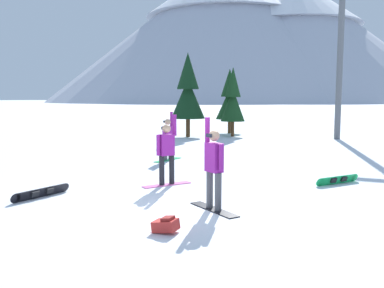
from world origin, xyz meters
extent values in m
plane|color=white|center=(0.00, 0.00, 0.00)|extent=(800.00, 800.00, 0.00)
cube|color=black|center=(0.93, 0.19, 0.01)|extent=(1.41, 1.08, 0.02)
cylinder|color=#4C4C51|center=(1.06, 0.10, 0.44)|extent=(0.15, 0.15, 0.84)
cylinder|color=#4C4C51|center=(0.80, 0.28, 0.44)|extent=(0.15, 0.15, 0.84)
cube|color=#8C1E8C|center=(0.93, 0.19, 1.18)|extent=(0.47, 0.42, 0.64)
cylinder|color=#8C1E8C|center=(1.14, 0.04, 1.21)|extent=(0.11, 0.11, 0.58)
cylinder|color=#8C1E8C|center=(0.71, 0.33, 1.75)|extent=(0.11, 0.11, 0.60)
sphere|color=tan|center=(0.93, 0.19, 1.66)|extent=(0.24, 0.24, 0.24)
cube|color=black|center=(0.85, 0.07, 1.67)|extent=(0.16, 0.13, 0.08)
cube|color=pink|center=(-1.23, 2.13, 0.01)|extent=(1.07, 1.36, 0.02)
cylinder|color=black|center=(-1.32, 2.00, 0.44)|extent=(0.15, 0.15, 0.83)
cylinder|color=black|center=(-1.13, 2.26, 0.44)|extent=(0.15, 0.15, 0.83)
cube|color=#8C1E8C|center=(-1.23, 2.13, 1.16)|extent=(0.43, 0.47, 0.60)
cylinder|color=#8C1E8C|center=(-1.37, 1.91, 1.16)|extent=(0.11, 0.11, 0.58)
cylinder|color=#8C1E8C|center=(-1.08, 2.34, 1.70)|extent=(0.11, 0.11, 0.60)
sphere|color=tan|center=(-1.23, 2.13, 1.61)|extent=(0.24, 0.24, 0.24)
cube|color=black|center=(-1.34, 2.21, 1.62)|extent=(0.13, 0.16, 0.08)
cube|color=#19B259|center=(-3.35, 6.40, 0.01)|extent=(0.51, 1.55, 0.02)
cylinder|color=#4C4C51|center=(-3.38, 6.24, 0.42)|extent=(0.15, 0.15, 0.79)
cylinder|color=#4C4C51|center=(-3.33, 6.56, 0.42)|extent=(0.15, 0.15, 0.79)
cube|color=#8C1E8C|center=(-3.35, 6.40, 1.09)|extent=(0.30, 0.43, 0.55)
cylinder|color=#8C1E8C|center=(-3.39, 6.14, 1.08)|extent=(0.11, 0.11, 0.58)
cylinder|color=#8C1E8C|center=(-3.32, 6.66, 1.62)|extent=(0.11, 0.11, 0.60)
sphere|color=tan|center=(-3.35, 6.40, 1.53)|extent=(0.24, 0.24, 0.24)
cube|color=black|center=(-3.49, 6.42, 1.54)|extent=(0.07, 0.17, 0.08)
cube|color=black|center=(-3.43, -0.44, 0.12)|extent=(0.36, 1.44, 0.24)
cylinder|color=black|center=(-3.55, -1.15, 0.12)|extent=(0.16, 0.27, 0.24)
cylinder|color=black|center=(-3.30, 0.27, 0.12)|extent=(0.16, 0.27, 0.24)
cube|color=black|center=(-3.42, -0.66, 0.14)|extent=(0.15, 0.22, 0.16)
cube|color=black|center=(-3.35, -0.23, 0.14)|extent=(0.15, 0.22, 0.16)
cube|color=#19B259|center=(3.23, 4.23, 0.12)|extent=(0.96, 1.19, 0.24)
cylinder|color=#19B259|center=(2.79, 3.67, 0.12)|extent=(0.25, 0.27, 0.24)
cylinder|color=#19B259|center=(3.66, 4.79, 0.12)|extent=(0.25, 0.27, 0.24)
cube|color=black|center=(3.13, 4.04, 0.14)|extent=(0.22, 0.23, 0.16)
cube|color=black|center=(3.39, 4.37, 0.14)|extent=(0.22, 0.23, 0.16)
cube|color=red|center=(0.65, -1.60, 0.13)|extent=(0.46, 0.32, 0.26)
cube|color=maroon|center=(0.70, -1.60, 0.27)|extent=(0.21, 0.22, 0.09)
cylinder|color=black|center=(0.41, -1.60, 0.10)|extent=(0.12, 0.04, 0.02)
cylinder|color=#472D19|center=(-6.73, 15.91, 0.59)|extent=(0.27, 0.27, 1.18)
cone|color=black|center=(-6.73, 15.91, 2.43)|extent=(2.18, 2.18, 2.51)
cone|color=black|center=(-6.73, 15.91, 4.19)|extent=(1.41, 1.41, 2.30)
cylinder|color=#472D19|center=(-4.20, 17.35, 0.49)|extent=(0.22, 0.22, 0.98)
cone|color=#143819|center=(-4.20, 17.35, 2.03)|extent=(1.57, 1.57, 2.09)
cone|color=#143819|center=(-4.20, 17.35, 3.49)|extent=(1.02, 1.02, 1.92)
cylinder|color=#472D19|center=(-5.16, 19.58, 0.50)|extent=(0.23, 0.23, 1.00)
cone|color=#143819|center=(-5.16, 19.58, 2.06)|extent=(1.92, 1.92, 2.12)
cone|color=#143819|center=(-5.16, 19.58, 3.54)|extent=(1.25, 1.25, 1.94)
cylinder|color=#595B60|center=(2.16, 18.11, 4.71)|extent=(0.36, 0.36, 9.42)
cone|color=#B2B7C6|center=(-84.98, 247.79, 43.89)|extent=(220.79, 220.79, 87.78)
cone|color=#B2B7C6|center=(-44.23, 253.44, 38.00)|extent=(187.30, 187.30, 76.00)
cone|color=white|center=(-44.23, 253.44, 60.80)|extent=(84.29, 84.29, 30.40)
camera|label=1|loc=(4.06, -8.21, 2.47)|focal=38.70mm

